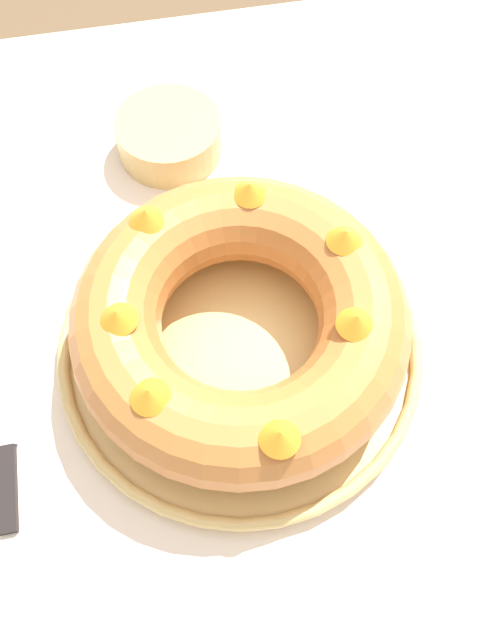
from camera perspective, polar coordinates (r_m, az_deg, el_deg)
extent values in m
plane|color=brown|center=(1.32, -0.87, -15.53)|extent=(8.00, 8.00, 0.00)
cube|color=beige|center=(0.64, -1.73, -2.41)|extent=(1.15, 0.99, 0.03)
cylinder|color=brown|center=(1.29, 18.11, 11.72)|extent=(0.06, 0.06, 0.70)
cylinder|color=tan|center=(0.62, 0.00, -2.47)|extent=(0.34, 0.34, 0.01)
torus|color=tan|center=(0.61, 0.00, -2.06)|extent=(0.36, 0.36, 0.01)
torus|color=#C67538|center=(0.57, 0.00, 0.00)|extent=(0.31, 0.31, 0.08)
cone|color=orange|center=(0.57, 9.60, 7.59)|extent=(0.05, 0.05, 0.02)
cone|color=orange|center=(0.59, 0.92, 11.86)|extent=(0.05, 0.05, 0.02)
cone|color=orange|center=(0.58, -8.58, 9.44)|extent=(0.05, 0.05, 0.02)
cone|color=orange|center=(0.53, -11.15, 0.40)|extent=(0.05, 0.05, 0.02)
cone|color=orange|center=(0.49, -8.29, -6.70)|extent=(0.04, 0.04, 0.02)
cone|color=orange|center=(0.48, 3.69, -10.49)|extent=(0.05, 0.05, 0.02)
cone|color=orange|center=(0.52, 10.62, -0.05)|extent=(0.04, 0.04, 0.02)
cube|color=black|center=(0.61, -20.48, -14.23)|extent=(0.02, 0.08, 0.01)
cube|color=silver|center=(0.64, -20.64, -6.69)|extent=(0.02, 0.10, 0.00)
cylinder|color=tan|center=(0.76, -6.50, 16.36)|extent=(0.12, 0.12, 0.05)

